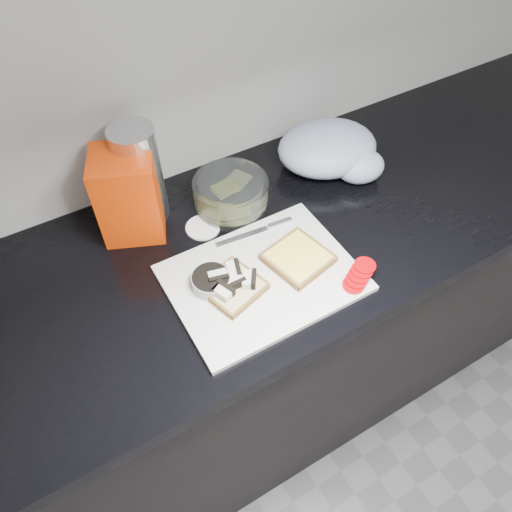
% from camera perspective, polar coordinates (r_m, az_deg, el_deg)
% --- Properties ---
extents(base_cabinet, '(3.50, 0.60, 0.86)m').
position_cam_1_polar(base_cabinet, '(1.56, 0.71, -9.23)').
color(base_cabinet, black).
rests_on(base_cabinet, ground).
extents(countertop, '(3.50, 0.64, 0.04)m').
position_cam_1_polar(countertop, '(1.20, 0.91, 1.93)').
color(countertop, black).
rests_on(countertop, base_cabinet).
extents(cutting_board, '(0.40, 0.30, 0.01)m').
position_cam_1_polar(cutting_board, '(1.09, 0.80, -2.54)').
color(cutting_board, silver).
rests_on(cutting_board, countertop).
extents(bread_left, '(0.15, 0.15, 0.04)m').
position_cam_1_polar(bread_left, '(1.06, -2.83, -3.37)').
color(bread_left, '#C9B68E').
rests_on(bread_left, cutting_board).
extents(bread_right, '(0.15, 0.15, 0.02)m').
position_cam_1_polar(bread_right, '(1.11, 4.83, -0.23)').
color(bread_right, '#C9B68E').
rests_on(bread_right, cutting_board).
extents(tomato_slices, '(0.10, 0.08, 0.02)m').
position_cam_1_polar(tomato_slices, '(1.10, 11.71, -2.17)').
color(tomato_slices, '#A10308').
rests_on(tomato_slices, cutting_board).
extents(knife, '(0.19, 0.03, 0.01)m').
position_cam_1_polar(knife, '(1.17, 0.93, 3.15)').
color(knife, '#B7B7BC').
rests_on(knife, cutting_board).
extents(seed_tub, '(0.08, 0.08, 0.04)m').
position_cam_1_polar(seed_tub, '(1.06, -5.12, -2.98)').
color(seed_tub, '#9A9E9F').
rests_on(seed_tub, countertop).
extents(tub_lid, '(0.10, 0.10, 0.01)m').
position_cam_1_polar(tub_lid, '(1.20, -6.09, 3.26)').
color(tub_lid, white).
rests_on(tub_lid, countertop).
extents(glass_bowl, '(0.18, 0.18, 0.08)m').
position_cam_1_polar(glass_bowl, '(1.23, -2.90, 7.11)').
color(glass_bowl, silver).
rests_on(glass_bowl, countertop).
extents(bread_bag, '(0.17, 0.17, 0.21)m').
position_cam_1_polar(bread_bag, '(1.16, -14.32, 6.78)').
color(bread_bag, red).
rests_on(bread_bag, countertop).
extents(steel_canister, '(0.10, 0.10, 0.24)m').
position_cam_1_polar(steel_canister, '(1.18, -13.10, 9.02)').
color(steel_canister, silver).
rests_on(steel_canister, countertop).
extents(grocery_bag, '(0.31, 0.29, 0.12)m').
position_cam_1_polar(grocery_bag, '(1.34, 8.67, 11.84)').
color(grocery_bag, '#ACBDD4').
rests_on(grocery_bag, countertop).
extents(whole_tomatoes, '(0.12, 0.06, 0.06)m').
position_cam_1_polar(whole_tomatoes, '(1.37, 11.09, 10.81)').
color(whole_tomatoes, '#A10308').
rests_on(whole_tomatoes, countertop).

